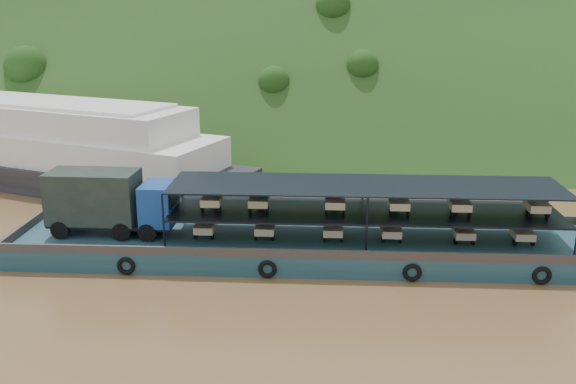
{
  "coord_description": "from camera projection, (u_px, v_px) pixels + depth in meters",
  "views": [
    {
      "loc": [
        0.27,
        -36.2,
        14.74
      ],
      "look_at": [
        -2.0,
        3.0,
        3.2
      ],
      "focal_mm": 40.0,
      "sensor_mm": 36.0,
      "label": 1
    }
  ],
  "objects": [
    {
      "name": "ground",
      "position": [
        318.0,
        257.0,
        38.84
      ],
      "size": [
        160.0,
        160.0,
        0.0
      ],
      "primitive_type": "plane",
      "color": "brown",
      "rests_on": "ground"
    },
    {
      "name": "hillside",
      "position": [
        322.0,
        138.0,
        73.32
      ],
      "size": [
        140.0,
        39.6,
        39.6
      ],
      "primitive_type": "cube",
      "rotation": [
        0.79,
        0.0,
        0.0
      ],
      "color": "#1B3513",
      "rests_on": "ground"
    },
    {
      "name": "cargo_barge",
      "position": [
        280.0,
        235.0,
        38.83
      ],
      "size": [
        35.0,
        7.18,
        5.09
      ],
      "color": "#133842",
      "rests_on": "ground"
    },
    {
      "name": "passenger_ferry",
      "position": [
        56.0,
        148.0,
        54.28
      ],
      "size": [
        35.46,
        20.36,
        7.01
      ],
      "rotation": [
        0.0,
        0.0,
        -0.36
      ],
      "color": "black",
      "rests_on": "ground"
    }
  ]
}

